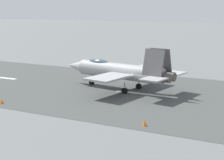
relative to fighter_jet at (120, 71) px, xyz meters
The scene contains 5 objects.
ground_plane 4.49m from the fighter_jet, 166.18° to the left, with size 400.00×400.00×0.00m, color slate.
runway_strip 4.50m from the fighter_jet, 166.25° to the left, with size 240.00×26.00×0.02m.
fighter_jet is the anchor object (origin of this frame).
marker_cone_near 15.40m from the fighter_jet, 125.04° to the left, with size 0.44×0.44×0.55m, color orange.
marker_cone_mid 15.15m from the fighter_jet, 56.33° to the left, with size 0.44×0.44×0.55m, color orange.
Camera 1 is at (-17.62, 41.86, 10.62)m, focal length 60.81 mm.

